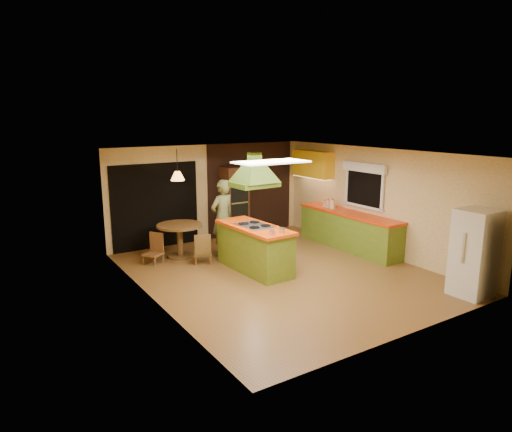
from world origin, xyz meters
TOP-DOWN VIEW (x-y plane):
  - ground at (0.00, 0.00)m, footprint 6.50×6.50m
  - room_walls at (0.00, 0.00)m, footprint 5.50×6.50m
  - ceiling_plane at (0.00, 0.00)m, footprint 6.50×6.50m
  - brick_panel at (1.25, 3.23)m, footprint 2.64×0.03m
  - nook_opening at (-1.50, 3.23)m, footprint 2.20×0.03m
  - right_counter at (2.45, 0.60)m, footprint 0.62×3.05m
  - upper_cabinets at (2.57, 2.20)m, footprint 0.34×1.40m
  - window_right at (2.70, 0.40)m, footprint 0.12×1.35m
  - fluor_panel at (-1.10, -1.20)m, footprint 1.20×0.60m
  - kitchen_island at (-0.37, 0.48)m, footprint 0.87×1.98m
  - range_hood at (-0.37, 0.48)m, footprint 0.92×0.68m
  - man at (-0.42, 1.80)m, footprint 0.74×0.58m
  - refrigerator at (2.24, -2.82)m, footprint 0.67×0.64m
  - wall_oven at (0.55, 2.95)m, footprint 0.65×0.61m
  - dining_table at (-1.34, 2.17)m, footprint 1.05×1.05m
  - chair_left at (-2.04, 2.07)m, footprint 0.51×0.51m
  - chair_near at (-1.09, 1.52)m, footprint 0.49×0.49m
  - pendant_lamp at (-1.34, 2.17)m, footprint 0.33×0.33m
  - canister_large at (2.40, 1.16)m, footprint 0.17×0.17m
  - canister_medium at (2.40, 1.33)m, footprint 0.16×0.16m
  - canister_small at (2.40, 1.44)m, footprint 0.13×0.13m

SIDE VIEW (x-z plane):
  - ground at x=0.00m, z-range 0.00..0.00m
  - chair_left at x=-2.04m, z-range 0.00..0.67m
  - chair_near at x=-1.09m, z-range 0.00..0.69m
  - right_counter at x=2.45m, z-range 0.00..0.92m
  - kitchen_island at x=-0.37m, z-range 0.00..0.98m
  - dining_table at x=-1.34m, z-range 0.16..0.94m
  - refrigerator at x=2.24m, z-range 0.00..1.60m
  - man at x=-0.42m, z-range 0.00..1.80m
  - wall_oven at x=0.55m, z-range 0.00..1.93m
  - canister_small at x=2.40m, z-range 0.92..1.07m
  - canister_medium at x=2.40m, z-range 0.92..1.11m
  - canister_large at x=2.40m, z-range 0.92..1.14m
  - nook_opening at x=-1.50m, z-range 0.00..2.10m
  - room_walls at x=0.00m, z-range -2.00..4.50m
  - brick_panel at x=1.25m, z-range 0.00..2.50m
  - window_right at x=2.70m, z-range 1.24..2.30m
  - pendant_lamp at x=-1.34m, z-range 1.80..2.00m
  - upper_cabinets at x=2.57m, z-range 1.60..2.30m
  - range_hood at x=-0.37m, z-range 1.87..2.65m
  - fluor_panel at x=-1.10m, z-range 2.47..2.50m
  - ceiling_plane at x=0.00m, z-range 2.50..2.50m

